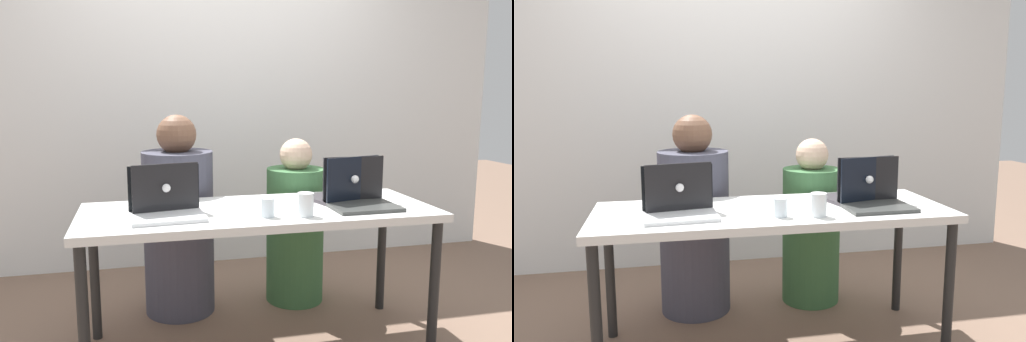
# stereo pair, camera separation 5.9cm
# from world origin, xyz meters

# --- Properties ---
(back_wall) EXTENTS (4.57, 0.10, 2.49)m
(back_wall) POSITION_xyz_m (0.00, 1.42, 1.25)
(back_wall) COLOR silver
(back_wall) RESTS_ON ground
(desk) EXTENTS (1.76, 0.66, 0.74)m
(desk) POSITION_xyz_m (0.00, 0.00, 0.67)
(desk) COLOR silver
(desk) RESTS_ON ground
(person_on_left) EXTENTS (0.50, 0.50, 1.19)m
(person_on_left) POSITION_xyz_m (-0.36, 0.54, 0.53)
(person_on_left) COLOR #424251
(person_on_left) RESTS_ON ground
(person_on_right) EXTENTS (0.38, 0.38, 1.03)m
(person_on_right) POSITION_xyz_m (0.36, 0.54, 0.46)
(person_on_right) COLOR #39673C
(person_on_right) RESTS_ON ground
(laptop_back_right) EXTENTS (0.38, 0.33, 0.25)m
(laptop_back_right) POSITION_xyz_m (0.48, 0.08, 0.79)
(laptop_back_right) COLOR #3B363C
(laptop_back_right) RESTS_ON desk
(laptop_front_left) EXTENTS (0.35, 0.28, 0.23)m
(laptop_front_left) POSITION_xyz_m (-0.46, -0.06, 0.79)
(laptop_front_left) COLOR silver
(laptop_front_left) RESTS_ON desk
(laptop_front_right) EXTENTS (0.34, 0.29, 0.25)m
(laptop_front_right) POSITION_xyz_m (0.51, -0.07, 0.79)
(laptop_front_right) COLOR #393B39
(laptop_front_right) RESTS_ON desk
(laptop_back_left) EXTENTS (0.36, 0.31, 0.24)m
(laptop_back_left) POSITION_xyz_m (-0.47, 0.06, 0.79)
(laptop_back_left) COLOR silver
(laptop_back_left) RESTS_ON desk
(water_glass_center) EXTENTS (0.07, 0.07, 0.09)m
(water_glass_center) POSITION_xyz_m (-0.00, -0.17, 0.77)
(water_glass_center) COLOR silver
(water_glass_center) RESTS_ON desk
(water_glass_right) EXTENTS (0.08, 0.08, 0.11)m
(water_glass_right) POSITION_xyz_m (0.18, -0.20, 0.78)
(water_glass_right) COLOR white
(water_glass_right) RESTS_ON desk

